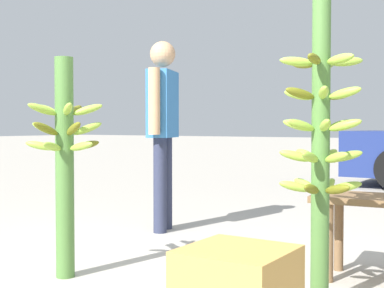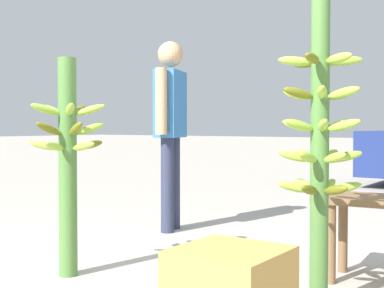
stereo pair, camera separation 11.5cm
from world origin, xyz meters
name	(u,v)px [view 1 (the left image)]	position (x,y,z in m)	size (l,w,h in m)	color
banana_stalk_left	(65,157)	(-0.79, 0.15, 0.75)	(0.48, 0.48, 1.36)	#4C7A38
banana_stalk_center	(321,133)	(0.74, 0.47, 0.90)	(0.43, 0.43, 1.74)	#4C7A38
vendor_person	(163,118)	(-1.14, 1.68, 1.01)	(0.32, 0.62, 1.69)	#2D334C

